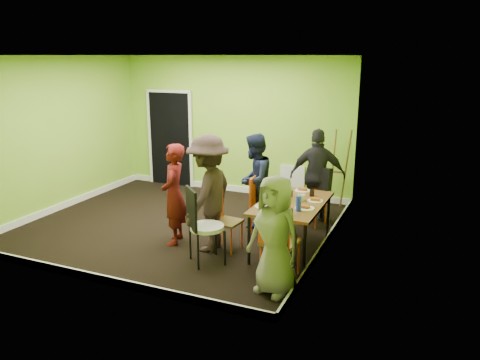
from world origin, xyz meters
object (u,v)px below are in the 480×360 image
(dining_table, at_px, (292,206))
(chair_left_far, at_px, (259,201))
(chair_bentwood, at_px, (201,222))
(person_standing, at_px, (174,194))
(thermos, at_px, (287,193))
(person_left_near, at_px, (208,194))
(chair_left_near, at_px, (222,215))
(orange_bottle, at_px, (288,194))
(blue_bottle, at_px, (299,203))
(person_front_end, at_px, (275,235))
(person_left_far, at_px, (254,181))
(chair_front_end, at_px, (278,236))
(easel, at_px, (334,170))
(chair_back_end, at_px, (318,184))
(person_back_end, at_px, (318,175))

(dining_table, relative_size, chair_left_far, 1.66)
(chair_left_far, xyz_separation_m, chair_bentwood, (-0.28, -1.46, 0.09))
(person_standing, bearing_deg, thermos, 87.18)
(person_left_near, bearing_deg, dining_table, 109.64)
(chair_left_near, height_order, orange_bottle, chair_left_near)
(blue_bottle, bearing_deg, dining_table, 119.42)
(person_left_near, xyz_separation_m, person_front_end, (1.32, -0.86, -0.13))
(orange_bottle, xyz_separation_m, person_left_far, (-0.75, 0.56, -0.01))
(blue_bottle, height_order, person_left_near, person_left_near)
(dining_table, xyz_separation_m, thermos, (-0.10, 0.06, 0.16))
(chair_left_far, relative_size, thermos, 4.10)
(chair_front_end, height_order, easel, easel)
(chair_left_far, bearing_deg, easel, 146.97)
(chair_front_end, xyz_separation_m, orange_bottle, (-0.25, 1.20, 0.19))
(orange_bottle, xyz_separation_m, person_standing, (-1.59, -0.63, -0.02))
(chair_left_far, relative_size, chair_front_end, 0.85)
(person_front_end, bearing_deg, person_left_far, 135.93)
(dining_table, distance_m, chair_back_end, 1.36)
(chair_bentwood, relative_size, person_left_far, 0.69)
(chair_left_near, distance_m, chair_front_end, 1.26)
(person_back_end, bearing_deg, chair_left_near, 45.07)
(person_standing, xyz_separation_m, person_left_near, (0.60, -0.02, 0.09))
(dining_table, bearing_deg, thermos, 147.72)
(blue_bottle, xyz_separation_m, person_front_end, (-0.01, -0.94, -0.12))
(chair_left_near, distance_m, chair_back_end, 1.97)
(chair_front_end, relative_size, person_left_near, 0.62)
(chair_left_near, height_order, person_back_end, person_back_end)
(chair_left_near, bearing_deg, person_left_far, -178.16)
(person_front_end, bearing_deg, chair_left_near, 158.39)
(chair_bentwood, distance_m, thermos, 1.35)
(dining_table, height_order, orange_bottle, orange_bottle)
(chair_back_end, bearing_deg, chair_left_near, 75.78)
(thermos, relative_size, person_left_near, 0.13)
(easel, relative_size, blue_bottle, 7.31)
(chair_bentwood, xyz_separation_m, orange_bottle, (0.86, 1.13, 0.19))
(thermos, distance_m, person_left_near, 1.14)
(person_left_far, bearing_deg, chair_bentwood, -1.53)
(chair_left_far, bearing_deg, chair_back_end, 131.37)
(chair_back_end, distance_m, blue_bottle, 1.72)
(person_standing, xyz_separation_m, person_left_far, (0.84, 1.19, 0.01))
(person_standing, bearing_deg, chair_front_end, 54.08)
(chair_left_far, relative_size, orange_bottle, 11.13)
(easel, distance_m, person_left_near, 2.89)
(chair_back_end, bearing_deg, chair_bentwood, 81.90)
(chair_back_end, relative_size, person_left_near, 0.56)
(dining_table, bearing_deg, person_standing, -167.03)
(chair_left_near, xyz_separation_m, chair_bentwood, (-0.04, -0.58, 0.08))
(chair_front_end, bearing_deg, person_front_end, -72.34)
(thermos, distance_m, person_standing, 1.70)
(easel, bearing_deg, person_left_far, -127.22)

